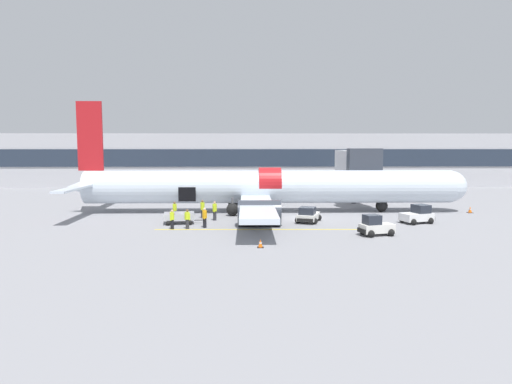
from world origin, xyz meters
TOP-DOWN VIEW (x-y plane):
  - ground_plane at (0.00, 0.00)m, footprint 500.00×500.00m
  - apron_marking_line at (-3.59, -5.51)m, footprint 18.33×0.51m
  - terminal_strip at (0.00, 38.33)m, footprint 98.53×13.89m
  - jet_bridge_stub at (7.43, 10.07)m, footprint 3.54×10.28m
  - airplane at (-3.43, 4.23)m, footprint 40.93×32.32m
  - baggage_tug_lead at (9.87, -2.71)m, footprint 3.14×2.56m
  - baggage_tug_mid at (4.59, -8.15)m, footprint 2.85×2.15m
  - baggage_tug_rear at (0.26, -2.08)m, footprint 2.62×3.36m
  - baggage_cart_loading at (-11.11, -2.51)m, footprint 3.65×2.43m
  - ground_crew_loader_a at (-8.72, -4.62)m, footprint 0.42×0.59m
  - ground_crew_loader_b at (-11.91, -0.14)m, footprint 0.43×0.57m
  - ground_crew_driver at (-10.10, -5.09)m, footprint 0.54×0.50m
  - ground_crew_supervisor at (-11.33, -5.18)m, footprint 0.48×0.56m
  - ground_crew_helper at (-8.15, -0.87)m, footprint 0.46×0.61m
  - ground_crew_marshal at (-9.38, 0.39)m, footprint 0.44×0.60m
  - safety_cone_nose at (17.52, 3.27)m, footprint 0.52×0.52m
  - safety_cone_engine_left at (-4.31, -12.08)m, footprint 0.44×0.44m
  - safety_cone_wingtip at (-2.49, -3.64)m, footprint 0.53×0.53m

SIDE VIEW (x-z plane):
  - ground_plane at x=0.00m, z-range 0.00..0.00m
  - apron_marking_line at x=-3.59m, z-range 0.00..0.01m
  - safety_cone_engine_left at x=-4.31m, z-range -0.02..0.54m
  - safety_cone_wingtip at x=-2.49m, z-range -0.02..0.56m
  - safety_cone_nose at x=17.52m, z-range -0.02..0.64m
  - baggage_cart_loading at x=-11.11m, z-range -0.03..0.92m
  - baggage_tug_rear at x=0.26m, z-range -0.09..1.32m
  - baggage_tug_mid at x=4.59m, z-range -0.14..1.47m
  - baggage_tug_lead at x=9.87m, z-range -0.12..1.51m
  - ground_crew_supervisor at x=-11.33m, z-range 0.04..1.66m
  - ground_crew_driver at x=-10.10m, z-range 0.04..1.67m
  - ground_crew_loader_b at x=-11.91m, z-range 0.04..1.69m
  - ground_crew_loader_a at x=-8.72m, z-range 0.04..1.73m
  - ground_crew_marshal at x=-9.38m, z-range 0.04..1.77m
  - ground_crew_helper at x=-8.15m, z-range 0.05..1.80m
  - airplane at x=-3.43m, z-range -3.09..8.13m
  - terminal_strip at x=0.00m, z-range 0.00..8.74m
  - jet_bridge_stub at x=7.43m, z-range 1.58..8.08m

